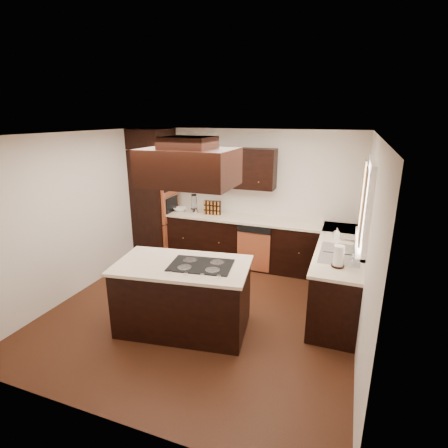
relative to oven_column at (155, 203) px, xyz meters
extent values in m
cube|color=#582C18|center=(1.78, -1.71, -1.07)|extent=(4.20, 4.20, 0.02)
cube|color=white|center=(1.78, -1.71, 1.45)|extent=(4.20, 4.20, 0.02)
cube|color=white|center=(1.78, 0.40, 0.19)|extent=(4.20, 0.02, 2.50)
cube|color=white|center=(1.78, -3.81, 0.19)|extent=(4.20, 0.02, 2.50)
cube|color=white|center=(-0.33, -1.71, 0.19)|extent=(0.02, 4.20, 2.50)
cube|color=white|center=(3.88, -1.71, 0.19)|extent=(0.02, 4.20, 2.50)
cube|color=black|center=(0.00, 0.00, 0.00)|extent=(0.65, 0.75, 2.12)
cube|color=#C05C37|center=(0.35, 0.00, 0.06)|extent=(0.05, 0.62, 0.78)
cube|color=black|center=(1.81, 0.09, -0.62)|extent=(2.93, 0.60, 0.88)
cube|color=black|center=(3.58, -0.80, -0.62)|extent=(0.60, 2.40, 0.88)
cube|color=#FDEACB|center=(1.81, 0.08, -0.16)|extent=(2.93, 0.63, 0.04)
cube|color=#FDEACB|center=(3.56, -0.80, -0.16)|extent=(0.63, 2.40, 0.04)
cube|color=black|center=(1.34, 0.23, 0.75)|extent=(2.00, 0.34, 0.72)
cube|color=#C05C37|center=(2.10, -0.20, -0.66)|extent=(0.60, 0.05, 0.72)
cube|color=white|center=(3.85, -1.16, 0.59)|extent=(0.06, 1.32, 1.12)
cube|color=white|center=(3.87, -1.16, 0.59)|extent=(0.00, 1.20, 1.00)
cube|color=beige|center=(3.79, -1.57, 0.64)|extent=(0.02, 0.34, 0.90)
cube|color=beige|center=(3.79, -0.74, 0.64)|extent=(0.02, 0.34, 0.90)
cube|color=silver|center=(3.58, -1.16, -0.14)|extent=(0.52, 0.84, 0.01)
cube|color=black|center=(1.71, -2.20, -0.62)|extent=(1.75, 1.13, 0.88)
cube|color=#FDEACB|center=(1.71, -2.20, -0.16)|extent=(1.82, 1.19, 0.04)
cube|color=black|center=(1.96, -2.17, -0.13)|extent=(0.84, 0.62, 0.01)
cube|color=black|center=(1.88, -2.25, 1.10)|extent=(1.05, 0.72, 0.42)
cube|color=black|center=(1.88, -2.25, 1.38)|extent=(0.55, 0.50, 0.13)
cylinder|color=silver|center=(0.86, 0.01, -0.09)|extent=(0.15, 0.15, 0.10)
cone|color=silver|center=(0.86, 0.01, 0.09)|extent=(0.13, 0.13, 0.26)
cube|color=black|center=(1.19, 0.10, -0.01)|extent=(0.33, 0.13, 0.26)
imported|color=white|center=(0.51, 0.10, -0.11)|extent=(0.35, 0.35, 0.07)
imported|color=white|center=(3.50, -0.51, -0.06)|extent=(0.09, 0.09, 0.17)
cylinder|color=white|center=(3.57, -1.61, 0.00)|extent=(0.16, 0.16, 0.28)
camera|label=1|loc=(3.63, -5.84, 1.66)|focal=28.00mm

